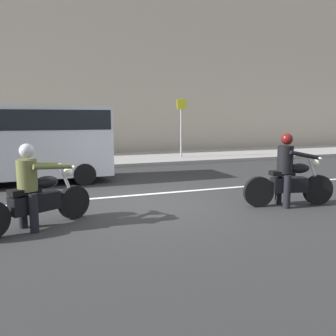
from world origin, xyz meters
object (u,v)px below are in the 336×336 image
(motorcycle_with_rider_olive, at_px, (34,194))
(parked_van_silver, at_px, (32,139))
(street_sign_post, at_px, (181,122))
(motorcycle_with_rider_black_leather, at_px, (289,177))

(motorcycle_with_rider_olive, relative_size, parked_van_silver, 0.45)
(parked_van_silver, relative_size, street_sign_post, 1.70)
(parked_van_silver, distance_m, street_sign_post, 7.30)
(motorcycle_with_rider_olive, relative_size, motorcycle_with_rider_black_leather, 0.98)
(street_sign_post, bearing_deg, motorcycle_with_rider_olive, -127.00)
(motorcycle_with_rider_olive, bearing_deg, motorcycle_with_rider_black_leather, -2.81)
(parked_van_silver, bearing_deg, motorcycle_with_rider_olive, -88.91)
(motorcycle_with_rider_black_leather, bearing_deg, street_sign_post, 83.67)
(parked_van_silver, bearing_deg, street_sign_post, 30.10)
(motorcycle_with_rider_olive, height_order, motorcycle_with_rider_black_leather, motorcycle_with_rider_black_leather)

